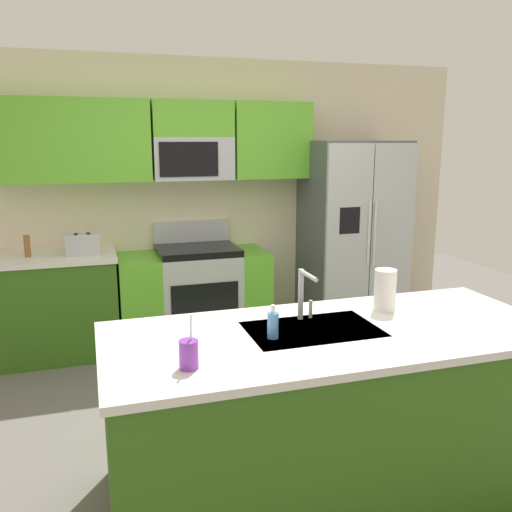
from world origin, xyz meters
TOP-DOWN VIEW (x-y plane):
  - ground_plane at (0.00, 0.00)m, footprint 9.00×9.00m
  - kitchen_wall_unit at (-0.14, 2.08)m, footprint 5.20×0.43m
  - back_counter at (-1.48, 1.80)m, footprint 1.18×0.63m
  - range_oven at (-0.20, 1.80)m, footprint 1.36×0.61m
  - refrigerator at (1.37, 1.73)m, footprint 0.90×0.76m
  - island_counter at (0.08, -0.58)m, footprint 2.36×0.99m
  - toaster at (-1.16, 1.75)m, footprint 0.28×0.16m
  - pepper_mill at (-1.60, 1.80)m, footprint 0.05×0.05m
  - sink_faucet at (-0.02, -0.39)m, footprint 0.08×0.21m
  - drink_cup_purple at (-0.72, -0.83)m, footprint 0.08×0.08m
  - soap_dispenser at (-0.26, -0.59)m, footprint 0.06×0.06m
  - paper_towel_roll at (0.49, -0.36)m, footprint 0.12×0.12m

SIDE VIEW (x-z plane):
  - ground_plane at x=0.00m, z-range 0.00..0.00m
  - range_oven at x=-0.20m, z-range -0.11..0.99m
  - back_counter at x=-1.48m, z-range 0.00..0.90m
  - island_counter at x=0.08m, z-range 0.00..0.90m
  - refrigerator at x=1.37m, z-range 0.00..1.85m
  - drink_cup_purple at x=-0.72m, z-range 0.84..1.09m
  - soap_dispenser at x=-0.26m, z-range 0.88..1.05m
  - toaster at x=-1.16m, z-range 0.90..1.08m
  - pepper_mill at x=-1.60m, z-range 0.90..1.08m
  - paper_towel_roll at x=0.49m, z-range 0.90..1.14m
  - sink_faucet at x=-0.02m, z-range 0.93..1.21m
  - kitchen_wall_unit at x=-0.14m, z-range 0.17..2.77m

